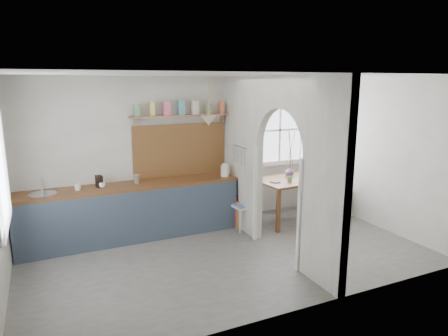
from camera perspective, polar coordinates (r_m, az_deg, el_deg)
name	(u,v)px	position (r m, az deg, el deg)	size (l,w,h in m)	color
floor	(230,256)	(6.01, 0.88, -12.44)	(5.80, 3.20, 0.01)	slate
ceiling	(231,75)	(5.46, 0.98, 13.18)	(5.80, 3.20, 0.01)	beige
walls	(230,170)	(5.60, 0.93, -0.25)	(5.81, 3.21, 2.60)	beige
partition	(271,155)	(5.95, 6.79, 1.89)	(0.12, 3.20, 2.60)	beige
nook_window	(280,130)	(7.76, 7.97, 5.39)	(1.76, 0.10, 1.30)	white
counter	(132,211)	(6.69, -12.94, -5.95)	(3.50, 0.60, 0.90)	brown
sink	(43,195)	(6.43, -24.49, -3.48)	(0.40, 0.40, 0.02)	silver
backsplash	(180,150)	(6.95, -6.25, 2.56)	(1.65, 0.03, 0.90)	brown
shelf	(181,113)	(6.79, -6.15, 7.88)	(1.75, 0.20, 0.21)	#946440
pendant_lamp	(209,121)	(6.60, -2.23, 6.76)	(0.26, 0.26, 0.16)	#F4E9C7
utensil_rail	(240,147)	(6.63, 2.32, 3.03)	(0.02, 0.02, 0.50)	silver
dining_table	(292,200)	(7.41, 9.67, -4.51)	(1.27, 0.84, 0.79)	brown
chair_left	(243,204)	(6.94, 2.77, -5.15)	(0.40, 0.40, 0.88)	silver
chair_right	(336,189)	(7.95, 15.73, -2.88)	(0.46, 0.46, 1.00)	silver
kettle	(225,170)	(6.91, 0.13, -0.26)	(0.19, 0.15, 0.23)	silver
mug_a	(78,187)	(6.42, -20.18, -2.56)	(0.12, 0.12, 0.11)	silver
mug_b	(102,185)	(6.48, -17.09, -2.30)	(0.11, 0.11, 0.09)	white
knife_block	(99,181)	(6.49, -17.41, -1.83)	(0.09, 0.12, 0.19)	black
jar	(137,179)	(6.59, -12.35, -1.55)	(0.09, 0.09, 0.15)	#756652
towel_magenta	(236,213)	(6.98, 1.66, -6.44)	(0.02, 0.03, 0.58)	#BF2E54
towel_orange	(237,216)	(6.93, 1.92, -6.80)	(0.02, 0.03, 0.50)	orange
bowl	(311,177)	(7.37, 12.36, -1.24)	(0.30, 0.30, 0.07)	white
table_cup	(290,179)	(7.10, 9.38, -1.53)	(0.10, 0.10, 0.09)	#6D9A64
plate	(275,182)	(7.03, 7.33, -1.93)	(0.20, 0.20, 0.02)	black
vase	(289,171)	(7.49, 9.33, -0.49)	(0.17, 0.17, 0.18)	#5D3A63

